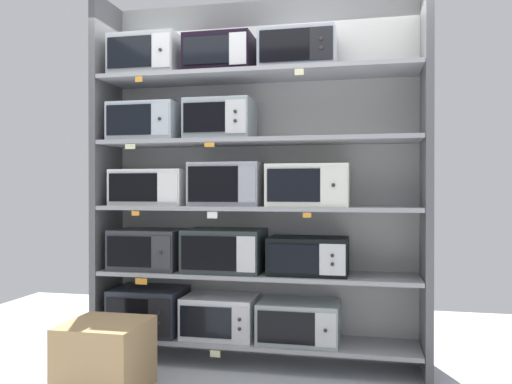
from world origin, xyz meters
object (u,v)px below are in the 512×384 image
(microwave_10, at_px, (220,120))
(microwave_12, at_px, (220,56))
(microwave_5, at_px, (309,256))
(microwave_2, at_px, (299,321))
(microwave_11, at_px, (148,58))
(microwave_6, at_px, (151,187))
(shipping_carton, at_px, (105,357))
(microwave_7, at_px, (227,184))
(microwave_8, at_px, (309,185))
(microwave_4, at_px, (225,250))
(microwave_9, at_px, (148,123))
(microwave_0, at_px, (149,310))
(microwave_3, at_px, (149,249))
(microwave_13, at_px, (298,51))
(microwave_1, at_px, (220,316))

(microwave_10, distance_m, microwave_12, 0.47)
(microwave_5, xyz_separation_m, microwave_10, (-0.64, 0.00, 0.97))
(microwave_2, height_order, microwave_11, microwave_11)
(microwave_6, height_order, shipping_carton, microwave_6)
(microwave_7, distance_m, shipping_carton, 1.42)
(microwave_8, distance_m, microwave_10, 0.80)
(microwave_4, xyz_separation_m, microwave_12, (-0.03, 0.00, 1.42))
(microwave_10, height_order, microwave_12, microwave_12)
(microwave_4, relative_size, microwave_9, 1.11)
(microwave_0, bearing_deg, microwave_11, 179.04)
(microwave_3, height_order, microwave_8, microwave_8)
(microwave_7, xyz_separation_m, microwave_12, (-0.05, 0.00, 0.94))
(microwave_4, distance_m, microwave_5, 0.61)
(microwave_4, bearing_deg, microwave_3, 179.99)
(microwave_2, xyz_separation_m, microwave_3, (-1.14, 0.00, 0.48))
(microwave_2, relative_size, microwave_7, 1.10)
(microwave_0, xyz_separation_m, microwave_6, (0.02, -0.00, 0.92))
(microwave_3, distance_m, microwave_4, 0.59)
(microwave_4, relative_size, microwave_7, 1.09)
(microwave_11, distance_m, shipping_carton, 2.15)
(microwave_6, xyz_separation_m, microwave_13, (1.11, -0.00, 0.96))
(microwave_3, bearing_deg, microwave_11, -179.87)
(microwave_4, relative_size, microwave_6, 1.01)
(microwave_5, bearing_deg, microwave_6, -180.00)
(microwave_7, distance_m, microwave_10, 0.47)
(microwave_4, relative_size, microwave_11, 1.10)
(microwave_3, height_order, microwave_6, microwave_6)
(microwave_11, bearing_deg, microwave_4, -0.01)
(microwave_6, xyz_separation_m, microwave_9, (-0.03, -0.00, 0.48))
(microwave_10, bearing_deg, shipping_carton, -127.05)
(microwave_9, xyz_separation_m, microwave_11, (0.00, 0.00, 0.49))
(microwave_0, xyz_separation_m, shipping_carton, (0.02, -0.71, -0.13))
(microwave_5, height_order, microwave_6, microwave_6)
(microwave_3, relative_size, microwave_4, 0.92)
(microwave_7, xyz_separation_m, microwave_11, (-0.62, 0.00, 0.95))
(microwave_3, height_order, microwave_7, microwave_7)
(microwave_2, xyz_separation_m, microwave_6, (-1.11, 0.00, 0.95))
(microwave_8, bearing_deg, microwave_0, -180.00)
(microwave_5, bearing_deg, microwave_2, -179.89)
(microwave_8, distance_m, microwave_12, 1.15)
(microwave_12, bearing_deg, microwave_10, -2.54)
(microwave_13, bearing_deg, microwave_3, 179.99)
(microwave_8, bearing_deg, microwave_6, -180.00)
(microwave_1, bearing_deg, microwave_0, -179.99)
(microwave_2, relative_size, microwave_8, 1.00)
(microwave_4, xyz_separation_m, microwave_7, (0.02, -0.00, 0.48))
(microwave_10, bearing_deg, microwave_8, -0.01)
(microwave_6, relative_size, microwave_11, 1.10)
(microwave_0, xyz_separation_m, microwave_9, (-0.01, -0.00, 1.41))
(microwave_0, distance_m, microwave_13, 2.19)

